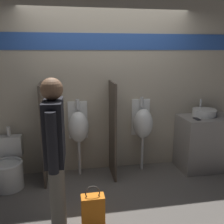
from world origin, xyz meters
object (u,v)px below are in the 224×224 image
(sink_basin, at_px, (204,112))
(cell_phone, at_px, (197,119))
(urinal_far, at_px, (143,124))
(urinal_near_counter, at_px, (78,127))
(shopping_bag, at_px, (93,212))
(person_with_lanyard, at_px, (55,151))
(toilet, at_px, (9,169))

(sink_basin, height_order, cell_phone, sink_basin)
(cell_phone, xyz_separation_m, urinal_far, (-0.78, 0.25, -0.10))
(sink_basin, bearing_deg, urinal_near_counter, 177.81)
(shopping_bag, bearing_deg, sink_basin, 32.06)
(person_with_lanyard, bearing_deg, cell_phone, -62.40)
(shopping_bag, bearing_deg, person_with_lanyard, 169.82)
(urinal_near_counter, height_order, urinal_far, same)
(urinal_near_counter, bearing_deg, toilet, -169.95)
(urinal_near_counter, bearing_deg, urinal_far, 0.00)
(urinal_near_counter, xyz_separation_m, person_with_lanyard, (-0.29, -1.23, 0.14))
(urinal_far, bearing_deg, person_with_lanyard, -136.67)
(urinal_near_counter, xyz_separation_m, toilet, (-1.01, -0.18, -0.51))
(cell_phone, distance_m, person_with_lanyard, 2.31)
(urinal_near_counter, relative_size, urinal_far, 1.00)
(urinal_near_counter, height_order, shopping_bag, urinal_near_counter)
(person_with_lanyard, xyz_separation_m, shopping_bag, (0.36, -0.07, -0.71))
(urinal_far, bearing_deg, urinal_near_counter, 180.00)
(toilet, bearing_deg, sink_basin, 1.93)
(sink_basin, xyz_separation_m, urinal_near_counter, (-2.02, 0.08, -0.15))
(urinal_near_counter, bearing_deg, sink_basin, -2.19)
(toilet, distance_m, person_with_lanyard, 1.43)
(person_with_lanyard, bearing_deg, urinal_far, -44.26)
(cell_phone, relative_size, shopping_bag, 0.27)
(sink_basin, height_order, urinal_near_counter, urinal_near_counter)
(person_with_lanyard, bearing_deg, shopping_bag, -97.76)
(cell_phone, xyz_separation_m, urinal_near_counter, (-1.80, 0.25, -0.10))
(sink_basin, xyz_separation_m, urinal_far, (-1.00, 0.08, -0.15))
(sink_basin, distance_m, urinal_far, 1.02)
(urinal_near_counter, xyz_separation_m, urinal_far, (1.01, 0.00, 0.00))
(toilet, bearing_deg, urinal_near_counter, 10.05)
(person_with_lanyard, height_order, shopping_bag, person_with_lanyard)
(urinal_near_counter, relative_size, toilet, 1.44)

